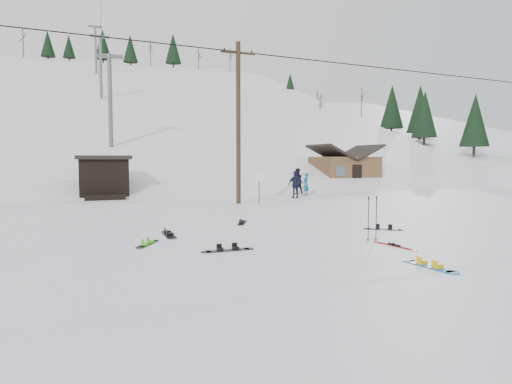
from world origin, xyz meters
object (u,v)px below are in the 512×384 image
object	(u,v)px
utility_pole	(238,120)
hero_snowboard	(429,266)
hero_skis	(394,246)
cabin	(344,171)

from	to	relation	value
utility_pole	hero_snowboard	xyz separation A→B (m)	(-0.59, -16.02, -4.65)
hero_snowboard	hero_skis	xyz separation A→B (m)	(0.82, 2.38, -0.00)
utility_pole	hero_skis	size ratio (longest dim) A/B	5.46
utility_pole	cabin	world-z (taller)	utility_pole
utility_pole	cabin	xyz separation A→B (m)	(13.00, 10.00, -3.20)
utility_pole	hero_skis	xyz separation A→B (m)	(0.22, -13.64, -4.66)
hero_snowboard	hero_skis	bearing A→B (deg)	-25.07
hero_snowboard	cabin	bearing A→B (deg)	-33.68
utility_pole	cabin	distance (m)	16.71
cabin	hero_snowboard	bearing A→B (deg)	-117.59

